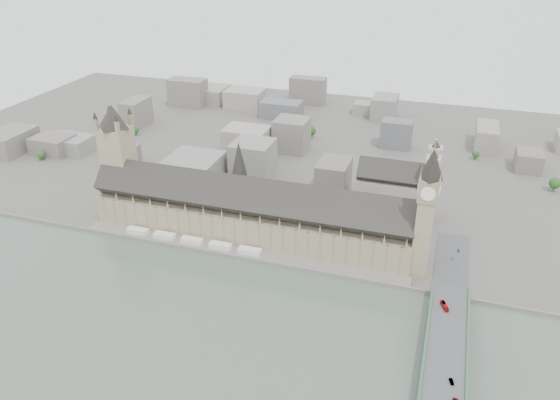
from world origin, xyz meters
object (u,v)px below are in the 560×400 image
(red_bus_north, at_px, (445,306))
(victoria_tower, at_px, (118,155))
(westminster_abbey, at_px, (399,190))
(car_approach, at_px, (459,251))
(elizabeth_tower, at_px, (427,205))
(westminster_bridge, at_px, (444,364))
(car_silver, at_px, (451,381))
(palace_of_westminster, at_px, (249,213))

(red_bus_north, bearing_deg, victoria_tower, 144.31)
(victoria_tower, height_order, westminster_abbey, victoria_tower)
(victoria_tower, relative_size, car_approach, 21.74)
(elizabeth_tower, bearing_deg, car_approach, 41.71)
(westminster_bridge, relative_size, red_bus_north, 31.87)
(car_silver, xyz_separation_m, car_approach, (-0.61, 138.95, -0.12))
(westminster_bridge, bearing_deg, westminster_abbey, 105.64)
(elizabeth_tower, distance_m, westminster_bridge, 111.81)
(palace_of_westminster, relative_size, elizabeth_tower, 2.47)
(car_approach, bearing_deg, westminster_abbey, 126.71)
(car_silver, bearing_deg, car_approach, 72.48)
(palace_of_westminster, relative_size, car_silver, 55.35)
(elizabeth_tower, relative_size, red_bus_north, 10.54)
(westminster_bridge, bearing_deg, elizabeth_tower, 104.11)
(palace_of_westminster, distance_m, elizabeth_tower, 142.94)
(westminster_abbey, distance_m, car_approach, 84.17)
(westminster_bridge, height_order, car_approach, car_approach)
(red_bus_north, xyz_separation_m, car_approach, (6.56, 73.35, -0.75))
(victoria_tower, relative_size, westminster_bridge, 0.31)
(car_approach, bearing_deg, red_bus_north, -99.40)
(elizabeth_tower, xyz_separation_m, westminster_abbey, (-27.08, 87.00, -33.01))
(elizabeth_tower, bearing_deg, car_silver, -76.29)
(victoria_tower, height_order, car_silver, victoria_tower)
(westminster_bridge, xyz_separation_m, red_bus_north, (-3.21, 46.52, 6.55))
(elizabeth_tower, xyz_separation_m, victoria_tower, (-260.00, 18.00, -2.88))
(palace_of_westminster, bearing_deg, elizabeth_tower, -4.85)
(westminster_bridge, distance_m, westminster_abbey, 190.56)
(westminster_abbey, bearing_deg, red_bus_north, -70.61)
(elizabeth_tower, distance_m, westminster_abbey, 96.91)
(palace_of_westminster, distance_m, westminster_bridge, 195.05)
(elizabeth_tower, height_order, westminster_bridge, elizabeth_tower)
(victoria_tower, height_order, red_bus_north, victoria_tower)
(victoria_tower, bearing_deg, palace_of_westminster, -2.96)
(palace_of_westminster, xyz_separation_m, car_silver, (165.96, -126.27, -11.67))
(westminster_abbey, relative_size, car_approach, 14.78)
(westminster_abbey, relative_size, car_silver, 14.20)
(palace_of_westminster, relative_size, westminster_abbey, 3.90)
(victoria_tower, distance_m, westminster_abbey, 244.79)
(palace_of_westminster, height_order, westminster_abbey, westminster_abbey)
(victoria_tower, bearing_deg, car_silver, -24.72)
(elizabeth_tower, relative_size, westminster_abbey, 1.58)
(westminster_bridge, height_order, red_bus_north, red_bus_north)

